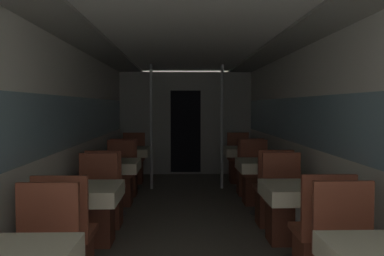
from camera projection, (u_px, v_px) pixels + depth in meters
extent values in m
cube|color=silver|center=(69.00, 137.00, 5.03)|extent=(0.05, 10.03, 2.18)
cube|color=#8CB2C6|center=(69.00, 122.00, 5.02)|extent=(0.03, 9.23, 0.60)
cube|color=silver|center=(309.00, 137.00, 5.11)|extent=(0.05, 10.03, 2.18)
cube|color=#8CB2C6|center=(308.00, 122.00, 5.10)|extent=(0.03, 9.23, 0.60)
cube|color=white|center=(190.00, 40.00, 5.01)|extent=(2.86, 10.03, 0.04)
cube|color=#999993|center=(89.00, 43.00, 4.98)|extent=(0.51, 9.63, 0.03)
cube|color=#999993|center=(289.00, 44.00, 5.05)|extent=(0.51, 9.63, 0.03)
cube|color=#A8A8A3|center=(186.00, 123.00, 9.14)|extent=(2.80, 0.08, 2.18)
cube|color=black|center=(186.00, 131.00, 9.10)|extent=(0.64, 0.01, 1.74)
cube|color=#B2B2B7|center=(1.00, 256.00, 2.13)|extent=(0.64, 0.64, 0.02)
cube|color=brown|center=(48.00, 216.00, 2.89)|extent=(0.42, 0.04, 0.46)
cylinder|color=#B7B7BC|center=(83.00, 225.00, 3.94)|extent=(0.09, 0.09, 0.69)
cube|color=#B2B2B7|center=(83.00, 187.00, 3.92)|extent=(0.64, 0.64, 0.02)
cube|color=beige|center=(83.00, 193.00, 3.92)|extent=(0.68, 0.68, 0.14)
cube|color=brown|center=(67.00, 233.00, 3.37)|extent=(0.42, 0.42, 0.05)
cube|color=brown|center=(60.00, 207.00, 3.16)|extent=(0.42, 0.04, 0.46)
cube|color=brown|center=(96.00, 224.00, 4.51)|extent=(0.36, 0.36, 0.43)
cube|color=brown|center=(95.00, 201.00, 4.50)|extent=(0.42, 0.42, 0.05)
cube|color=brown|center=(99.00, 174.00, 4.68)|extent=(0.42, 0.04, 0.46)
cylinder|color=#4C4C51|center=(114.00, 214.00, 5.74)|extent=(0.35, 0.35, 0.01)
cylinder|color=#B7B7BC|center=(114.00, 188.00, 5.73)|extent=(0.09, 0.09, 0.69)
cube|color=#B2B2B7|center=(113.00, 162.00, 5.71)|extent=(0.64, 0.64, 0.02)
cube|color=beige|center=(113.00, 166.00, 5.71)|extent=(0.68, 0.68, 0.14)
cube|color=brown|center=(106.00, 209.00, 5.17)|extent=(0.36, 0.36, 0.43)
cube|color=brown|center=(106.00, 189.00, 5.15)|extent=(0.42, 0.42, 0.05)
cube|color=brown|center=(103.00, 170.00, 4.95)|extent=(0.42, 0.04, 0.46)
cube|color=brown|center=(120.00, 190.00, 6.30)|extent=(0.36, 0.36, 0.43)
cube|color=brown|center=(120.00, 174.00, 6.29)|extent=(0.42, 0.42, 0.05)
cube|color=brown|center=(121.00, 155.00, 6.46)|extent=(0.42, 0.04, 0.46)
cylinder|color=#4C4C51|center=(130.00, 188.00, 7.53)|extent=(0.35, 0.35, 0.01)
cylinder|color=#B7B7BC|center=(130.00, 168.00, 7.51)|extent=(0.09, 0.09, 0.69)
cube|color=#B2B2B7|center=(129.00, 149.00, 7.50)|extent=(0.64, 0.64, 0.02)
cube|color=beige|center=(129.00, 152.00, 7.50)|extent=(0.68, 0.68, 0.14)
cube|color=brown|center=(125.00, 182.00, 6.95)|extent=(0.36, 0.36, 0.43)
cube|color=brown|center=(125.00, 168.00, 6.94)|extent=(0.42, 0.42, 0.05)
cube|color=brown|center=(124.00, 153.00, 6.74)|extent=(0.42, 0.04, 0.46)
cube|color=brown|center=(133.00, 172.00, 8.09)|extent=(0.36, 0.36, 0.43)
cube|color=brown|center=(133.00, 159.00, 8.08)|extent=(0.42, 0.42, 0.05)
cube|color=brown|center=(134.00, 145.00, 8.25)|extent=(0.42, 0.04, 0.46)
cylinder|color=silver|center=(151.00, 127.00, 7.49)|extent=(0.05, 0.05, 2.18)
cube|color=brown|center=(343.00, 214.00, 2.94)|extent=(0.42, 0.04, 0.46)
cylinder|color=#B7B7BC|center=(300.00, 224.00, 3.99)|extent=(0.09, 0.09, 0.69)
cube|color=#B2B2B7|center=(301.00, 186.00, 3.97)|extent=(0.64, 0.64, 0.02)
cube|color=beige|center=(301.00, 192.00, 3.98)|extent=(0.68, 0.68, 0.14)
cube|color=brown|center=(320.00, 231.00, 3.42)|extent=(0.42, 0.42, 0.05)
cube|color=brown|center=(329.00, 205.00, 3.22)|extent=(0.42, 0.04, 0.46)
cube|color=brown|center=(285.00, 222.00, 4.57)|extent=(0.36, 0.36, 0.43)
cube|color=brown|center=(285.00, 200.00, 4.55)|extent=(0.42, 0.42, 0.05)
cube|color=brown|center=(281.00, 173.00, 4.73)|extent=(0.42, 0.04, 0.46)
cylinder|color=#4C4C51|center=(263.00, 213.00, 5.80)|extent=(0.35, 0.35, 0.01)
cylinder|color=#B7B7BC|center=(263.00, 187.00, 5.78)|extent=(0.09, 0.09, 0.69)
cube|color=#B2B2B7|center=(263.00, 161.00, 5.76)|extent=(0.64, 0.64, 0.02)
cube|color=beige|center=(263.00, 165.00, 5.77)|extent=(0.68, 0.68, 0.14)
cube|color=brown|center=(272.00, 208.00, 5.22)|extent=(0.36, 0.36, 0.43)
cube|color=brown|center=(272.00, 188.00, 5.21)|extent=(0.42, 0.42, 0.05)
cube|color=brown|center=(276.00, 170.00, 5.01)|extent=(0.42, 0.04, 0.46)
cube|color=brown|center=(256.00, 190.00, 6.36)|extent=(0.36, 0.36, 0.43)
cube|color=brown|center=(256.00, 174.00, 6.34)|extent=(0.42, 0.42, 0.05)
cube|color=brown|center=(254.00, 155.00, 6.52)|extent=(0.42, 0.04, 0.46)
cylinder|color=#4C4C51|center=(243.00, 188.00, 7.59)|extent=(0.35, 0.35, 0.01)
cylinder|color=#B7B7BC|center=(244.00, 168.00, 7.57)|extent=(0.09, 0.09, 0.69)
cube|color=#B2B2B7|center=(244.00, 148.00, 7.55)|extent=(0.64, 0.64, 0.02)
cube|color=beige|center=(244.00, 151.00, 7.55)|extent=(0.68, 0.68, 0.14)
cube|color=brown|center=(249.00, 182.00, 7.01)|extent=(0.36, 0.36, 0.43)
cube|color=brown|center=(249.00, 167.00, 7.00)|extent=(0.42, 0.42, 0.05)
cube|color=brown|center=(251.00, 153.00, 6.79)|extent=(0.42, 0.04, 0.46)
cube|color=brown|center=(239.00, 171.00, 8.14)|extent=(0.36, 0.36, 0.43)
cube|color=brown|center=(239.00, 159.00, 8.13)|extent=(0.42, 0.42, 0.05)
cube|color=brown|center=(238.00, 144.00, 8.31)|extent=(0.42, 0.04, 0.46)
cylinder|color=silver|center=(222.00, 127.00, 7.52)|extent=(0.05, 0.05, 2.18)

